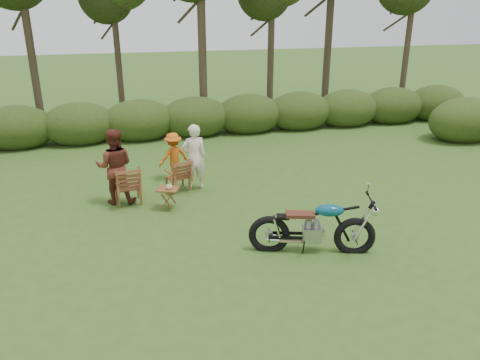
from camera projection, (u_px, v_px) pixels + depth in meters
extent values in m
plane|color=#32521B|center=(274.00, 255.00, 8.96)|extent=(80.00, 80.00, 0.00)
cylinder|color=#342A1C|center=(28.00, 31.00, 16.42)|extent=(0.28, 0.28, 7.20)
cylinder|color=#342A1C|center=(116.00, 40.00, 18.28)|extent=(0.24, 0.24, 6.30)
cylinder|color=#342A1C|center=(202.00, 23.00, 16.76)|extent=(0.30, 0.30, 7.65)
cylinder|color=#342A1C|center=(271.00, 37.00, 18.67)|extent=(0.26, 0.26, 6.48)
cylinder|color=#342A1C|center=(330.00, 16.00, 20.11)|extent=(0.32, 0.32, 7.92)
cylinder|color=#342A1C|center=(409.00, 32.00, 18.91)|extent=(0.24, 0.24, 6.84)
ellipsoid|color=#233413|center=(16.00, 128.00, 15.46)|extent=(2.52, 1.68, 1.51)
ellipsoid|color=#233413|center=(79.00, 125.00, 15.93)|extent=(2.52, 1.68, 1.51)
ellipsoid|color=#233413|center=(139.00, 121.00, 16.40)|extent=(2.52, 1.68, 1.51)
ellipsoid|color=#233413|center=(195.00, 118.00, 16.87)|extent=(2.52, 1.68, 1.51)
ellipsoid|color=#233413|center=(249.00, 115.00, 17.34)|extent=(2.52, 1.68, 1.51)
ellipsoid|color=#233413|center=(299.00, 112.00, 17.82)|extent=(2.52, 1.68, 1.51)
ellipsoid|color=#233413|center=(347.00, 109.00, 18.29)|extent=(2.52, 1.68, 1.51)
ellipsoid|color=#233413|center=(392.00, 106.00, 18.76)|extent=(2.52, 1.68, 1.51)
ellipsoid|color=#233413|center=(436.00, 104.00, 19.23)|extent=(2.52, 1.68, 1.51)
ellipsoid|color=#233413|center=(465.00, 121.00, 16.27)|extent=(2.70, 1.80, 1.62)
imported|color=beige|center=(169.00, 187.00, 10.73)|extent=(0.18, 0.18, 0.11)
imported|color=#F5DEC9|center=(195.00, 188.00, 12.15)|extent=(0.65, 0.45, 1.71)
imported|color=#5B251A|center=(118.00, 202.00, 11.33)|extent=(0.98, 0.82, 1.82)
imported|color=#CA5A13|center=(175.00, 179.00, 12.81)|extent=(0.95, 0.73, 1.30)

